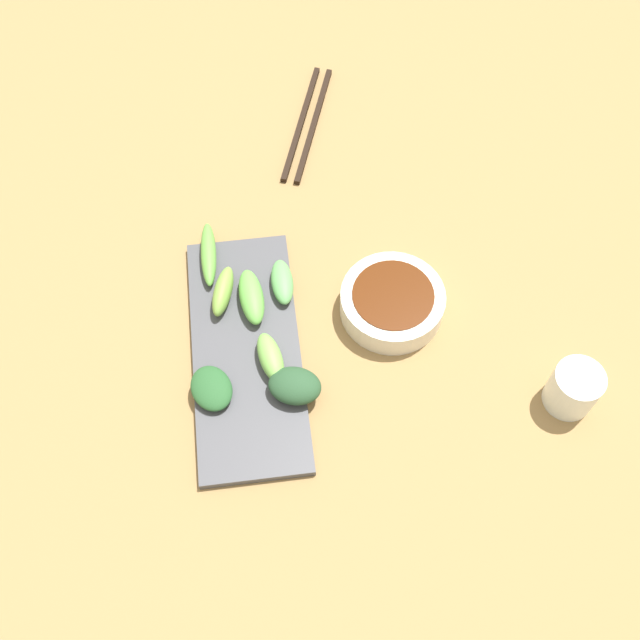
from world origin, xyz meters
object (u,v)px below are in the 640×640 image
Objects in this scene: serving_plate at (246,352)px; sauce_bowl at (392,302)px; chopsticks at (307,123)px; tea_cup at (573,389)px.

sauce_bowl is at bearing -168.21° from serving_plate.
serving_plate is 0.39m from chopsticks.
chopsticks is 3.63× the size of tea_cup.
serving_plate is at bearing 91.31° from chopsticks.
tea_cup is (-0.26, 0.48, 0.03)m from chopsticks.
sauce_bowl is 0.24m from tea_cup.
chopsticks is (0.07, -0.33, -0.02)m from sauce_bowl.
sauce_bowl is at bearing 120.96° from chopsticks.
tea_cup is at bearing 141.58° from sauce_bowl.
sauce_bowl reaches higher than serving_plate.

